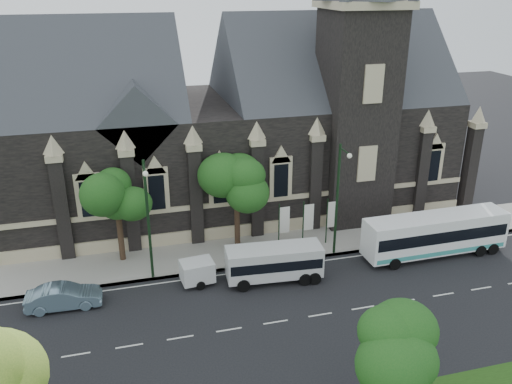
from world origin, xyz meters
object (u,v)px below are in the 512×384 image
object	(u,v)px
street_lamp_mid	(148,215)
tour_coach	(435,234)
street_lamp_near	(339,195)
tree_walk_right	(239,178)
banner_flag_right	(330,217)
tree_park_east	(404,346)
box_trailer	(197,271)
tree_walk_left	(119,190)
shuttle_bus	(274,261)
banner_flag_center	(307,220)
banner_flag_left	(283,223)
sedan	(64,297)

from	to	relation	value
street_lamp_mid	tour_coach	size ratio (longest dim) A/B	0.79
street_lamp_near	street_lamp_mid	bearing A→B (deg)	180.00
tree_walk_right	banner_flag_right	distance (m)	8.05
tree_park_east	street_lamp_mid	xyz separation A→B (m)	(-10.18, 16.42, 0.49)
street_lamp_near	banner_flag_right	size ratio (longest dim) A/B	2.25
tree_walk_right	box_trailer	world-z (taller)	tree_walk_right
tree_walk_left	shuttle_bus	distance (m)	12.47
banner_flag_center	street_lamp_mid	bearing A→B (deg)	-171.18
tree_walk_right	street_lamp_near	distance (m)	7.72
street_lamp_near	street_lamp_mid	size ratio (longest dim) A/B	1.00
tree_park_east	banner_flag_left	world-z (taller)	tree_park_east
street_lamp_near	street_lamp_mid	distance (m)	14.00
tree_walk_right	tree_park_east	bearing A→B (deg)	-81.58
street_lamp_mid	tree_walk_left	bearing A→B (deg)	116.47
tree_walk_left	street_lamp_mid	xyz separation A→B (m)	(1.80, -3.61, -0.62)
banner_flag_center	box_trailer	xyz separation A→B (m)	(-9.28, -3.21, -1.40)
banner_flag_right	tree_park_east	bearing A→B (deg)	-102.65
street_lamp_near	banner_flag_left	bearing A→B (deg)	152.82
tree_park_east	box_trailer	xyz separation A→B (m)	(-7.17, 15.12, -3.63)
street_lamp_near	sedan	distance (m)	20.45
tree_park_east	tour_coach	bearing A→B (deg)	52.22
banner_flag_left	sedan	xyz separation A→B (m)	(-16.18, -3.83, -1.59)
banner_flag_left	tour_coach	world-z (taller)	banner_flag_left
banner_flag_left	sedan	world-z (taller)	banner_flag_left
street_lamp_mid	tour_coach	distance (m)	21.76
tour_coach	shuttle_bus	distance (m)	13.07
street_lamp_near	box_trailer	world-z (taller)	street_lamp_near
street_lamp_near	tour_coach	size ratio (longest dim) A/B	0.79
street_lamp_mid	banner_flag_left	bearing A→B (deg)	10.50
tree_park_east	banner_flag_center	xyz separation A→B (m)	(2.11, 18.32, -2.24)
tree_walk_right	banner_flag_center	xyz separation A→B (m)	(5.08, -1.71, -3.43)
street_lamp_mid	tour_coach	xyz separation A→B (m)	(21.42, -1.91, -3.29)
banner_flag_left	shuttle_bus	xyz separation A→B (m)	(-1.92, -4.18, -0.87)
banner_flag_right	tour_coach	world-z (taller)	banner_flag_right
tree_walk_left	banner_flag_right	bearing A→B (deg)	-6.04
tree_walk_left	tree_walk_right	bearing A→B (deg)	0.06
tree_walk_left	banner_flag_left	world-z (taller)	tree_walk_left
tree_park_east	sedan	distance (m)	21.98
banner_flag_right	box_trailer	bearing A→B (deg)	-164.14
tree_walk_left	tour_coach	size ratio (longest dim) A/B	0.67
box_trailer	street_lamp_near	bearing A→B (deg)	0.92
tree_park_east	banner_flag_center	size ratio (longest dim) A/B	1.57
box_trailer	tree_walk_left	bearing A→B (deg)	128.53
tree_walk_left	box_trailer	world-z (taller)	tree_walk_left
tour_coach	banner_flag_center	bearing A→B (deg)	156.51
tree_park_east	tree_walk_right	distance (m)	20.29
street_lamp_mid	banner_flag_center	bearing A→B (deg)	8.82
street_lamp_near	box_trailer	bearing A→B (deg)	-173.26
banner_flag_left	sedan	size ratio (longest dim) A/B	0.84
banner_flag_center	sedan	size ratio (longest dim) A/B	0.84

